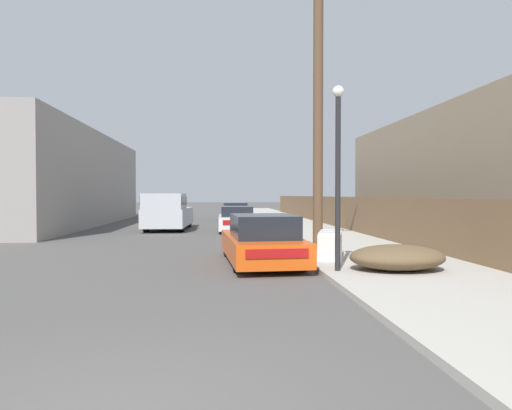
# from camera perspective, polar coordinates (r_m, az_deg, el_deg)

# --- Properties ---
(sidewalk_curb) EXTENTS (4.20, 63.00, 0.12)m
(sidewalk_curb) POSITION_cam_1_polar(r_m,az_deg,el_deg) (27.37, 4.51, -2.42)
(sidewalk_curb) COLOR #ADA89E
(sidewalk_curb) RESTS_ON ground
(discarded_fridge) EXTENTS (1.03, 1.73, 0.73)m
(discarded_fridge) POSITION_cam_1_polar(r_m,az_deg,el_deg) (12.55, 9.28, -4.91)
(discarded_fridge) COLOR white
(discarded_fridge) RESTS_ON sidewalk_curb
(parked_sports_car_red) EXTENTS (2.07, 4.63, 1.30)m
(parked_sports_car_red) POSITION_cam_1_polar(r_m,az_deg,el_deg) (12.09, 0.71, -4.54)
(parked_sports_car_red) COLOR #E05114
(parked_sports_car_red) RESTS_ON ground
(car_parked_mid) EXTENTS (1.80, 4.41, 1.26)m
(car_parked_mid) POSITION_cam_1_polar(r_m,az_deg,el_deg) (22.79, -2.45, -1.80)
(car_parked_mid) COLOR silver
(car_parked_mid) RESTS_ON ground
(car_parked_far) EXTENTS (1.94, 4.75, 1.25)m
(car_parked_far) POSITION_cam_1_polar(r_m,az_deg,el_deg) (32.87, -2.66, -0.86)
(car_parked_far) COLOR #2D478C
(car_parked_far) RESTS_ON ground
(pickup_truck) EXTENTS (2.24, 5.50, 1.89)m
(pickup_truck) POSITION_cam_1_polar(r_m,az_deg,el_deg) (23.92, -10.99, -0.85)
(pickup_truck) COLOR silver
(pickup_truck) RESTS_ON ground
(utility_pole) EXTENTS (1.80, 0.31, 9.33)m
(utility_pole) POSITION_cam_1_polar(r_m,az_deg,el_deg) (14.92, 7.77, 13.14)
(utility_pole) COLOR brown
(utility_pole) RESTS_ON sidewalk_curb
(street_lamp) EXTENTS (0.26, 0.26, 4.12)m
(street_lamp) POSITION_cam_1_polar(r_m,az_deg,el_deg) (10.36, 10.21, 5.29)
(street_lamp) COLOR #232326
(street_lamp) RESTS_ON sidewalk_curb
(brush_pile) EXTENTS (2.16, 1.61, 0.57)m
(brush_pile) POSITION_cam_1_polar(r_m,az_deg,el_deg) (10.85, 17.21, -6.26)
(brush_pile) COLOR brown
(brush_pile) RESTS_ON sidewalk_curb
(wooden_fence) EXTENTS (0.08, 44.37, 1.61)m
(wooden_fence) POSITION_cam_1_polar(r_m,az_deg,el_deg) (24.63, 10.19, -0.83)
(wooden_fence) COLOR brown
(wooden_fence) RESTS_ON sidewalk_curb
(building_left_block) EXTENTS (7.00, 21.09, 5.51)m
(building_left_block) POSITION_cam_1_polar(r_m,az_deg,el_deg) (30.32, -24.83, 2.92)
(building_left_block) COLOR gray
(building_left_block) RESTS_ON ground
(building_right_house) EXTENTS (6.00, 16.25, 5.44)m
(building_right_house) POSITION_cam_1_polar(r_m,az_deg,el_deg) (23.62, 25.17, 3.33)
(building_right_house) COLOR gray
(building_right_house) RESTS_ON ground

